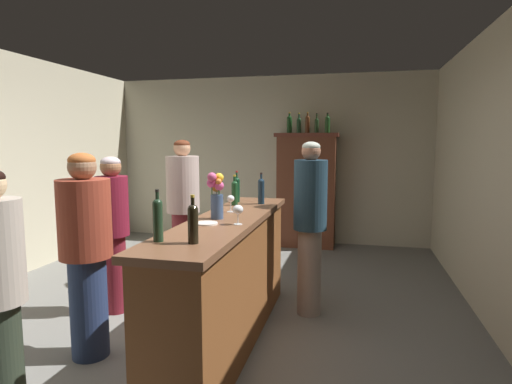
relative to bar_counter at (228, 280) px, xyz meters
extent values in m
plane|color=slate|center=(-0.45, 0.14, -0.53)|extent=(9.25, 9.25, 0.00)
cube|color=beige|center=(-0.45, 3.75, 0.84)|extent=(5.37, 0.12, 2.75)
cube|color=brown|center=(0.00, 0.00, -0.03)|extent=(0.46, 2.39, 1.01)
cube|color=brown|center=(0.00, 0.00, 0.50)|extent=(0.52, 2.49, 0.05)
cube|color=brown|center=(0.24, 3.43, 0.37)|extent=(0.90, 0.41, 1.81)
cube|color=#5D2B1F|center=(0.24, 3.43, 1.24)|extent=(0.98, 0.47, 0.06)
cylinder|color=black|center=(0.06, -0.87, 0.63)|extent=(0.06, 0.06, 0.21)
sphere|color=black|center=(0.06, -0.87, 0.73)|extent=(0.06, 0.06, 0.06)
cylinder|color=black|center=(0.06, -0.87, 0.77)|extent=(0.02, 0.02, 0.07)
cylinder|color=gold|center=(0.06, -0.87, 0.81)|extent=(0.02, 0.02, 0.02)
cylinder|color=#183F20|center=(-0.13, 0.66, 0.63)|extent=(0.06, 0.06, 0.21)
sphere|color=#183F20|center=(-0.13, 0.66, 0.73)|extent=(0.06, 0.06, 0.06)
cylinder|color=#183F20|center=(-0.13, 0.66, 0.77)|extent=(0.03, 0.03, 0.07)
cylinder|color=gold|center=(-0.13, 0.66, 0.81)|extent=(0.03, 0.03, 0.02)
cylinder|color=#123A21|center=(-0.17, 0.87, 0.64)|extent=(0.06, 0.06, 0.22)
sphere|color=#123A21|center=(-0.17, 0.87, 0.75)|extent=(0.06, 0.06, 0.06)
cylinder|color=#123A21|center=(-0.17, 0.87, 0.79)|extent=(0.02, 0.02, 0.08)
cylinder|color=red|center=(-0.17, 0.87, 0.84)|extent=(0.02, 0.02, 0.02)
cylinder|color=#1D3420|center=(-0.17, -0.88, 0.64)|extent=(0.06, 0.06, 0.24)
sphere|color=#1D3420|center=(-0.17, -0.88, 0.76)|extent=(0.06, 0.06, 0.06)
cylinder|color=#1D3420|center=(-0.17, -0.88, 0.80)|extent=(0.02, 0.02, 0.07)
cylinder|color=black|center=(-0.17, -0.88, 0.84)|extent=(0.02, 0.02, 0.02)
cylinder|color=#182B3A|center=(0.10, 0.80, 0.63)|extent=(0.06, 0.06, 0.22)
sphere|color=#182B3A|center=(0.10, 0.80, 0.74)|extent=(0.06, 0.06, 0.06)
cylinder|color=#182B3A|center=(0.10, 0.80, 0.78)|extent=(0.02, 0.02, 0.08)
cylinder|color=black|center=(0.10, 0.80, 0.83)|extent=(0.02, 0.02, 0.02)
cylinder|color=white|center=(0.16, -0.25, 0.53)|extent=(0.06, 0.06, 0.00)
cylinder|color=white|center=(0.16, -0.25, 0.56)|extent=(0.01, 0.01, 0.07)
ellipsoid|color=white|center=(0.16, -0.25, 0.64)|extent=(0.08, 0.08, 0.07)
cylinder|color=white|center=(-0.05, 0.28, 0.53)|extent=(0.07, 0.07, 0.00)
cylinder|color=white|center=(-0.05, 0.28, 0.57)|extent=(0.01, 0.01, 0.08)
ellipsoid|color=white|center=(-0.05, 0.28, 0.64)|extent=(0.07, 0.07, 0.06)
cylinder|color=#374E73|center=(-0.07, -0.06, 0.62)|extent=(0.10, 0.10, 0.20)
cylinder|color=#38602D|center=(-0.04, -0.07, 0.72)|extent=(0.01, 0.01, 0.15)
sphere|color=#D04783|center=(-0.04, -0.07, 0.79)|extent=(0.08, 0.08, 0.08)
cylinder|color=#38602D|center=(-0.05, -0.04, 0.75)|extent=(0.01, 0.01, 0.21)
sphere|color=yellow|center=(-0.05, -0.04, 0.85)|extent=(0.07, 0.07, 0.07)
cylinder|color=#38602D|center=(-0.08, -0.03, 0.71)|extent=(0.01, 0.01, 0.14)
sphere|color=orange|center=(-0.08, -0.03, 0.78)|extent=(0.09, 0.09, 0.09)
cylinder|color=#38602D|center=(-0.11, -0.07, 0.73)|extent=(0.01, 0.01, 0.17)
sphere|color=#D5488F|center=(-0.11, -0.07, 0.81)|extent=(0.08, 0.08, 0.08)
cylinder|color=#38602D|center=(-0.09, -0.09, 0.75)|extent=(0.01, 0.01, 0.22)
sphere|color=#CA4A7D|center=(-0.09, -0.09, 0.86)|extent=(0.07, 0.07, 0.07)
cylinder|color=#38602D|center=(-0.04, -0.09, 0.73)|extent=(0.01, 0.01, 0.18)
sphere|color=orange|center=(-0.04, -0.09, 0.82)|extent=(0.05, 0.05, 0.05)
cylinder|color=white|center=(-0.07, -0.29, 0.53)|extent=(0.17, 0.17, 0.01)
cylinder|color=#143A17|center=(-0.04, 3.43, 1.39)|extent=(0.08, 0.08, 0.23)
sphere|color=#143A17|center=(-0.04, 3.43, 1.50)|extent=(0.08, 0.08, 0.08)
cylinder|color=#143A17|center=(-0.04, 3.43, 1.54)|extent=(0.03, 0.03, 0.08)
cylinder|color=gold|center=(-0.04, 3.43, 1.59)|extent=(0.03, 0.03, 0.02)
cylinder|color=#18361F|center=(0.11, 3.43, 1.38)|extent=(0.07, 0.07, 0.21)
sphere|color=#18361F|center=(0.11, 3.43, 1.48)|extent=(0.07, 0.07, 0.07)
cylinder|color=#18361F|center=(0.11, 3.43, 1.53)|extent=(0.03, 0.03, 0.09)
cylinder|color=gold|center=(0.11, 3.43, 1.58)|extent=(0.03, 0.03, 0.02)
cylinder|color=#4C2914|center=(0.25, 3.43, 1.39)|extent=(0.07, 0.07, 0.24)
sphere|color=#4C2914|center=(0.25, 3.43, 1.51)|extent=(0.07, 0.07, 0.07)
cylinder|color=#4C2914|center=(0.25, 3.43, 1.55)|extent=(0.02, 0.02, 0.07)
cylinder|color=gold|center=(0.25, 3.43, 1.59)|extent=(0.03, 0.03, 0.02)
cylinder|color=#1C361B|center=(0.39, 3.43, 1.37)|extent=(0.06, 0.06, 0.19)
sphere|color=#1C361B|center=(0.39, 3.43, 1.47)|extent=(0.06, 0.06, 0.06)
cylinder|color=#1C361B|center=(0.39, 3.43, 1.52)|extent=(0.03, 0.03, 0.10)
cylinder|color=black|center=(0.39, 3.43, 1.57)|extent=(0.03, 0.03, 0.02)
cylinder|color=#173B18|center=(0.56, 3.43, 1.38)|extent=(0.08, 0.08, 0.22)
sphere|color=#173B18|center=(0.56, 3.43, 1.49)|extent=(0.08, 0.08, 0.08)
cylinder|color=#173B18|center=(0.56, 3.43, 1.53)|extent=(0.03, 0.03, 0.08)
cylinder|color=black|center=(0.56, 3.43, 1.58)|extent=(0.03, 0.03, 0.02)
cylinder|color=maroon|center=(-0.96, 1.33, -0.11)|extent=(0.28, 0.28, 0.85)
cylinder|color=#BCA49B|center=(-0.96, 1.33, 0.64)|extent=(0.38, 0.38, 0.66)
sphere|color=tan|center=(-0.96, 1.33, 1.06)|extent=(0.20, 0.20, 0.20)
ellipsoid|color=#5D2B18|center=(-0.96, 1.33, 1.11)|extent=(0.19, 0.19, 0.11)
cylinder|color=navy|center=(-0.98, -0.47, -0.14)|extent=(0.28, 0.28, 0.79)
cylinder|color=maroon|center=(-0.98, -0.47, 0.56)|extent=(0.39, 0.39, 0.60)
sphere|color=#906A4E|center=(-0.98, -0.47, 0.95)|extent=(0.21, 0.21, 0.21)
ellipsoid|color=#A55526|center=(-0.98, -0.47, 1.00)|extent=(0.20, 0.20, 0.11)
cylinder|color=maroon|center=(-1.27, 0.35, -0.15)|extent=(0.22, 0.22, 0.77)
cylinder|color=maroon|center=(-1.27, 0.35, 0.52)|extent=(0.31, 0.31, 0.58)
sphere|color=#966443|center=(-1.27, 0.35, 0.90)|extent=(0.20, 0.20, 0.20)
ellipsoid|color=#BAA5A9|center=(-1.27, 0.35, 0.94)|extent=(0.19, 0.19, 0.11)
cylinder|color=#293225|center=(-0.90, -1.37, -0.14)|extent=(0.22, 0.22, 0.78)
cylinder|color=gray|center=(0.59, 0.74, -0.11)|extent=(0.23, 0.23, 0.84)
cylinder|color=#1E3747|center=(0.59, 0.74, 0.64)|extent=(0.32, 0.32, 0.66)
sphere|color=#976249|center=(0.59, 0.74, 1.05)|extent=(0.18, 0.18, 0.18)
ellipsoid|color=#A8B0A1|center=(0.59, 0.74, 1.09)|extent=(0.17, 0.17, 0.10)
camera|label=1|loc=(1.00, -3.19, 1.13)|focal=29.31mm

